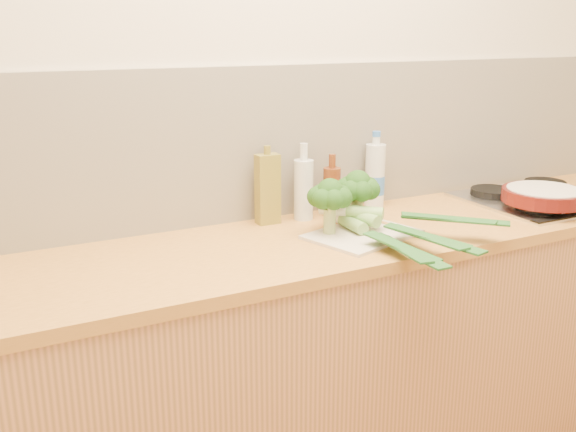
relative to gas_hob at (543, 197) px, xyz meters
name	(u,v)px	position (x,y,z in m)	size (l,w,h in m)	color
room_shell	(281,142)	(-1.02, 0.29, 0.26)	(3.50, 3.50, 3.50)	beige
counter	(318,359)	(-1.02, 0.00, -0.46)	(3.20, 0.62, 0.90)	tan
gas_hob	(543,197)	(0.00, 0.00, 0.00)	(0.58, 0.50, 0.04)	silver
chopping_board	(362,234)	(-0.89, -0.05, -0.01)	(0.35, 0.26, 0.01)	beige
broccoli_left	(330,197)	(-0.99, 0.00, 0.12)	(0.15, 0.15, 0.18)	#93A761
broccoli_right	(358,188)	(-0.85, 0.05, 0.12)	(0.15, 0.16, 0.19)	#93A761
leek_front	(367,231)	(-0.91, -0.10, 0.02)	(0.10, 0.63, 0.04)	white
leek_mid	(383,224)	(-0.85, -0.11, 0.04)	(0.19, 0.62, 0.04)	white
leek_back	(391,214)	(-0.80, -0.08, 0.06)	(0.47, 0.47, 0.04)	white
skillet	(545,195)	(-0.13, -0.12, 0.05)	(0.44, 0.30, 0.05)	#4E100D
oil_tin	(268,189)	(-1.11, 0.22, 0.11)	(0.08, 0.05, 0.28)	olive
glass_bottle	(304,188)	(-0.97, 0.21, 0.10)	(0.07, 0.07, 0.28)	silver
amber_bottle	(332,190)	(-0.85, 0.21, 0.08)	(0.06, 0.06, 0.23)	#602C12
water_bottle	(375,177)	(-0.64, 0.24, 0.10)	(0.08, 0.08, 0.27)	silver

